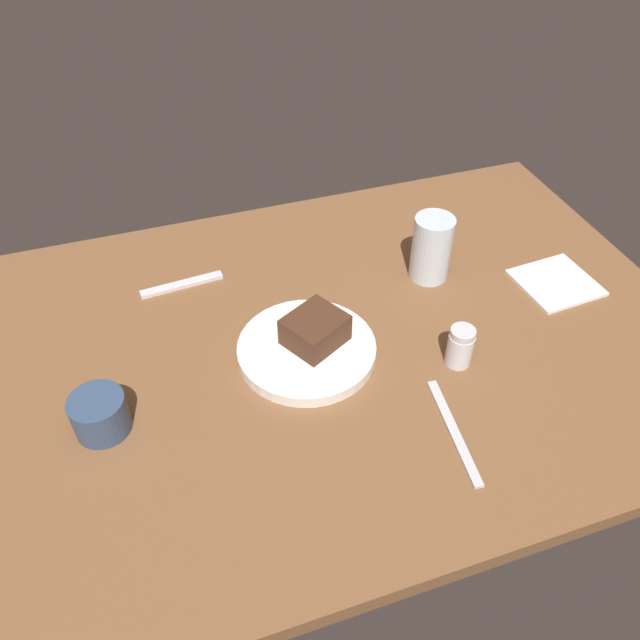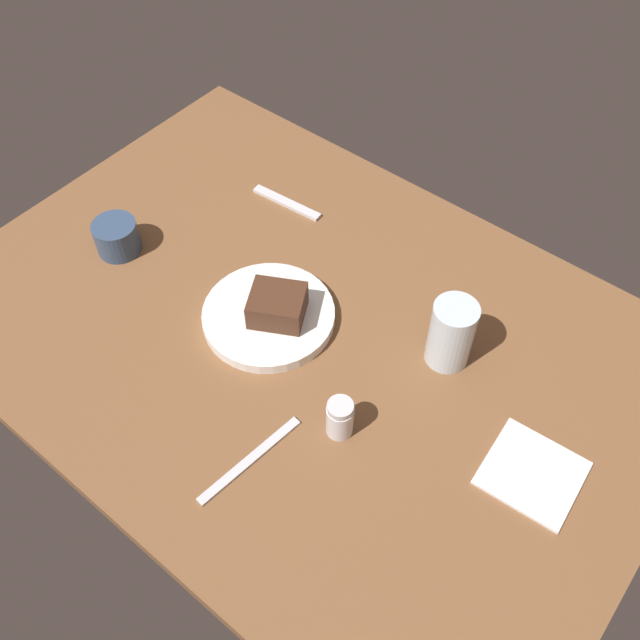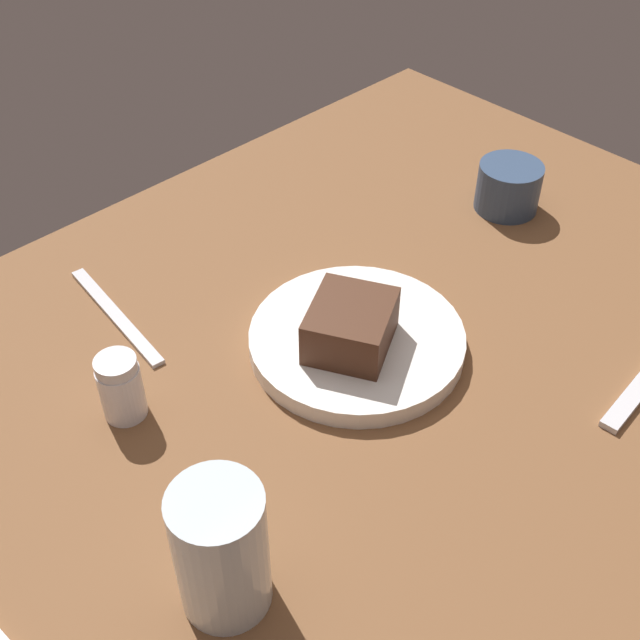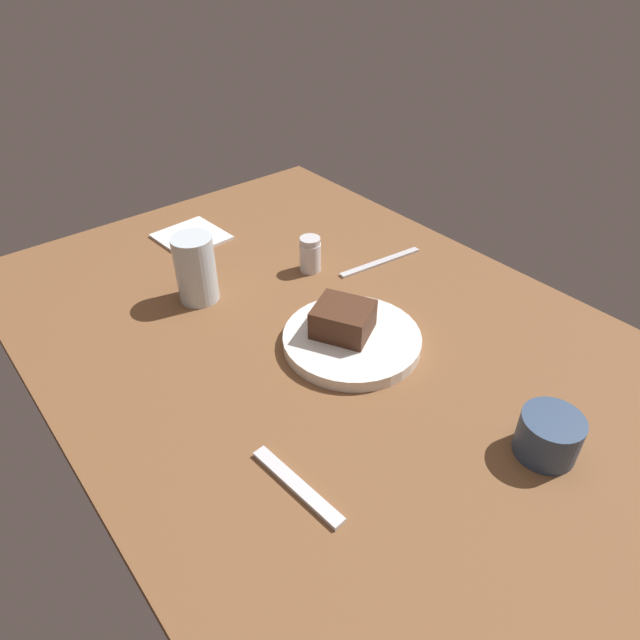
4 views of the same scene
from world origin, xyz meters
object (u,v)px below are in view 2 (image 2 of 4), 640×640
at_px(dessert_plate, 269,316).
at_px(salt_shaker, 340,418).
at_px(butter_knife, 250,460).
at_px(folded_napkin, 532,473).
at_px(water_glass, 451,334).
at_px(dessert_spoon, 287,203).
at_px(chocolate_cake_slice, 277,305).
at_px(coffee_cup, 117,237).

bearing_deg(dessert_plate, salt_shaker, -22.40).
height_order(salt_shaker, butter_knife, salt_shaker).
height_order(salt_shaker, folded_napkin, salt_shaker).
bearing_deg(folded_napkin, dessert_plate, -177.01).
distance_m(water_glass, butter_knife, 0.36).
bearing_deg(dessert_spoon, butter_knife, -59.67).
height_order(dessert_plate, chocolate_cake_slice, chocolate_cake_slice).
distance_m(salt_shaker, folded_napkin, 0.29).
height_order(chocolate_cake_slice, folded_napkin, chocolate_cake_slice).
xyz_separation_m(dessert_plate, chocolate_cake_slice, (0.02, 0.01, 0.03)).
bearing_deg(chocolate_cake_slice, folded_napkin, 2.39).
relative_size(salt_shaker, coffee_cup, 0.87).
xyz_separation_m(salt_shaker, water_glass, (0.05, 0.22, 0.03)).
xyz_separation_m(salt_shaker, folded_napkin, (0.26, 0.12, -0.03)).
distance_m(water_glass, folded_napkin, 0.24).
bearing_deg(butter_knife, salt_shaker, -23.09).
relative_size(salt_shaker, folded_napkin, 0.52).
height_order(dessert_spoon, folded_napkin, dessert_spoon).
distance_m(dessert_plate, folded_napkin, 0.49).
height_order(dessert_plate, coffee_cup, coffee_cup).
bearing_deg(coffee_cup, salt_shaker, -4.69).
height_order(coffee_cup, folded_napkin, coffee_cup).
bearing_deg(coffee_cup, dessert_spoon, 60.59).
bearing_deg(salt_shaker, dessert_plate, 157.60).
distance_m(dessert_plate, salt_shaker, 0.24).
relative_size(coffee_cup, dessert_spoon, 0.53).
distance_m(dessert_spoon, butter_knife, 0.55).
bearing_deg(salt_shaker, water_glass, 76.55).
relative_size(salt_shaker, dessert_spoon, 0.46).
xyz_separation_m(dessert_plate, butter_knife, (0.15, -0.22, -0.01)).
height_order(coffee_cup, dessert_spoon, coffee_cup).
xyz_separation_m(chocolate_cake_slice, coffee_cup, (-0.34, -0.05, -0.01)).
height_order(chocolate_cake_slice, water_glass, water_glass).
xyz_separation_m(coffee_cup, dessert_spoon, (0.16, 0.28, -0.03)).
bearing_deg(dessert_plate, water_glass, 24.22).
relative_size(dessert_plate, chocolate_cake_slice, 2.51).
bearing_deg(coffee_cup, dessert_plate, 8.34).
height_order(chocolate_cake_slice, coffee_cup, chocolate_cake_slice).
relative_size(chocolate_cake_slice, butter_knife, 0.47).
xyz_separation_m(dessert_spoon, folded_napkin, (0.65, -0.21, -0.00)).
xyz_separation_m(salt_shaker, butter_knife, (-0.07, -0.12, -0.03)).
xyz_separation_m(chocolate_cake_slice, folded_napkin, (0.47, 0.02, -0.04)).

